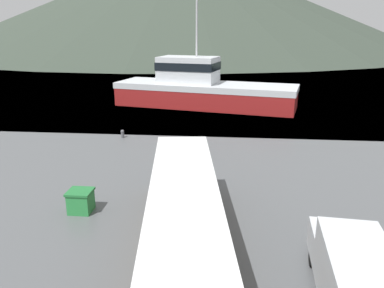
# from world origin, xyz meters

# --- Properties ---
(water_surface) EXTENTS (240.00, 240.00, 0.00)m
(water_surface) POSITION_xyz_m (0.00, 145.57, 0.00)
(water_surface) COLOR slate
(water_surface) RESTS_ON ground
(hill_backdrop) EXTENTS (192.37, 192.37, 39.79)m
(hill_backdrop) POSITION_xyz_m (-20.62, 164.38, 19.89)
(hill_backdrop) COLOR #333D33
(hill_backdrop) RESTS_ON ground
(tour_bus) EXTENTS (4.14, 13.14, 3.05)m
(tour_bus) POSITION_xyz_m (-1.67, 8.52, 1.73)
(tour_bus) COLOR #B26614
(tour_bus) RESTS_ON ground
(delivery_van) EXTENTS (2.40, 5.87, 2.36)m
(delivery_van) POSITION_xyz_m (3.80, 6.47, 1.25)
(delivery_van) COLOR silver
(delivery_van) RESTS_ON ground
(fishing_boat) EXTENTS (20.86, 10.05, 12.01)m
(fishing_boat) POSITION_xyz_m (-3.12, 38.11, 2.05)
(fishing_boat) COLOR maroon
(fishing_boat) RESTS_ON water_surface
(storage_bin) EXTENTS (1.15, 1.08, 1.10)m
(storage_bin) POSITION_xyz_m (-7.07, 11.95, 0.56)
(storage_bin) COLOR #287F3D
(storage_bin) RESTS_ON ground
(small_boat) EXTENTS (7.96, 5.47, 0.78)m
(small_boat) POSITION_xyz_m (-5.29, 48.05, 0.39)
(small_boat) COLOR #1E5138
(small_boat) RESTS_ON water_surface
(mooring_bollard) EXTENTS (0.29, 0.29, 0.66)m
(mooring_bollard) POSITION_xyz_m (-8.58, 24.68, 0.36)
(mooring_bollard) COLOR #4C4C51
(mooring_bollard) RESTS_ON ground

